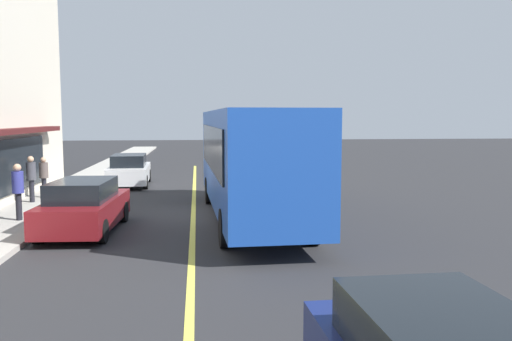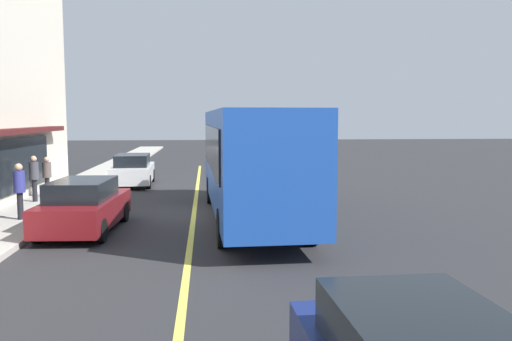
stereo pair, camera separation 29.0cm
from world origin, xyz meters
TOP-DOWN VIEW (x-y plane):
  - ground at (0.00, 0.00)m, footprint 120.00×120.00m
  - sidewalk at (0.00, 5.47)m, footprint 80.00×2.43m
  - lane_centre_stripe at (0.00, 0.00)m, footprint 36.00×0.16m
  - bus at (-1.32, -1.85)m, footprint 11.21×2.90m
  - car_white at (7.80, 3.11)m, footprint 4.37×2.00m
  - car_maroon at (-2.65, 3.09)m, footprint 4.40×2.05m
  - pedestrian_waiting at (-1.36, 5.30)m, footprint 0.34×0.34m
  - pedestrian_at_corner at (2.20, 5.98)m, footprint 0.34×0.34m
  - pedestrian_by_curb at (3.40, 5.86)m, footprint 0.34×0.34m

SIDE VIEW (x-z plane):
  - ground at x=0.00m, z-range 0.00..0.00m
  - lane_centre_stripe at x=0.00m, z-range 0.00..0.01m
  - sidewalk at x=0.00m, z-range 0.00..0.15m
  - car_white at x=7.80m, z-range -0.02..1.50m
  - car_maroon at x=-2.65m, z-range -0.02..1.50m
  - pedestrian_by_curb at x=3.40m, z-range 0.30..1.89m
  - pedestrian_at_corner at x=2.20m, z-range 0.32..2.05m
  - pedestrian_waiting at x=-1.36m, z-range 0.33..2.06m
  - bus at x=-1.32m, z-range 0.24..3.74m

